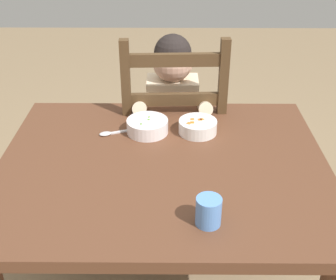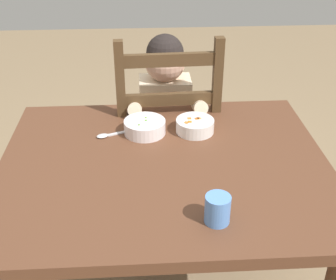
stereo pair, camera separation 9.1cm
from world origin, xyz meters
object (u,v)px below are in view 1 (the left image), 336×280
child_figure (172,111)px  spoon (111,133)px  drinking_cup (209,211)px  dining_chair (173,143)px  bowl_of_carrots (198,126)px  bowl_of_peas (147,126)px  dining_table (163,188)px

child_figure → spoon: bearing=-126.9°
child_figure → drinking_cup: (0.10, -0.80, 0.10)m
dining_chair → bowl_of_carrots: (0.09, -0.30, 0.25)m
bowl_of_peas → bowl_of_carrots: bowl_of_peas is taller
dining_chair → spoon: (-0.23, -0.31, 0.23)m
dining_table → drinking_cup: 0.36m
spoon → drinking_cup: 0.59m
dining_chair → bowl_of_peas: (-0.10, -0.30, 0.25)m
dining_chair → spoon: size_ratio=7.44×
bowl_of_carrots → drinking_cup: size_ratio=1.70×
drinking_cup → spoon: bearing=123.3°
dining_table → dining_chair: bearing=86.1°
bowl_of_peas → spoon: (-0.14, -0.01, -0.02)m
dining_table → bowl_of_peas: bearing=106.7°
dining_table → drinking_cup: size_ratio=13.22×
child_figure → bowl_of_carrots: size_ratio=6.91×
dining_table → drinking_cup: (0.13, -0.31, 0.15)m
dining_table → spoon: spoon is taller
bowl_of_peas → bowl_of_carrots: bearing=-0.0°
dining_table → child_figure: (0.03, 0.50, 0.05)m
dining_table → bowl_of_carrots: 0.27m
bowl_of_carrots → spoon: bowl_of_carrots is taller
drinking_cup → bowl_of_carrots: bearing=90.4°
dining_chair → child_figure: 0.17m
dining_chair → spoon: dining_chair is taller
dining_chair → bowl_of_peas: dining_chair is taller
dining_chair → child_figure: (-0.00, -0.01, 0.17)m
bowl_of_carrots → spoon: (-0.32, -0.01, -0.02)m
spoon → drinking_cup: bearing=-56.7°
dining_table → child_figure: child_figure is taller
bowl_of_peas → drinking_cup: drinking_cup is taller
bowl_of_carrots → drinking_cup: drinking_cup is taller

